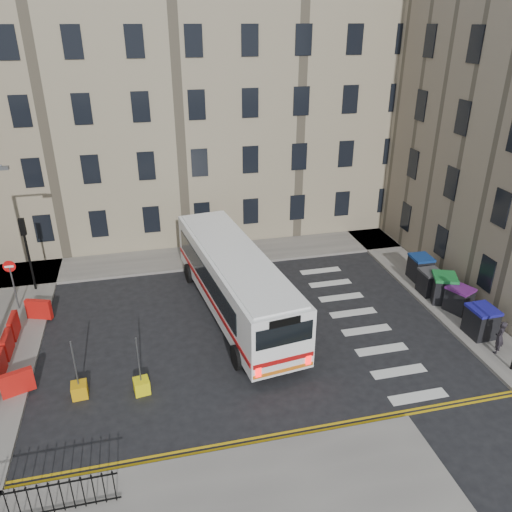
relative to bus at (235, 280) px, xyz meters
name	(u,v)px	position (x,y,z in m)	size (l,w,h in m)	color
ground	(279,327)	(1.81, -1.83, -1.89)	(120.00, 120.00, 0.00)	black
pavement_north	(146,262)	(-4.19, 6.77, -1.81)	(36.00, 3.20, 0.15)	slate
pavement_east	(407,270)	(10.81, 2.17, -1.81)	(2.40, 26.00, 0.15)	slate
terrace_north	(114,101)	(-5.19, 13.67, 6.73)	(38.30, 10.80, 17.20)	gray
traffic_light_nw	(26,243)	(-10.19, 4.67, 0.98)	(0.28, 0.22, 4.10)	black
no_entry_north	(11,275)	(-10.69, 2.67, 0.19)	(0.60, 0.08, 3.00)	#595B5E
roadworks_barriers	(16,343)	(-10.03, -1.33, -1.24)	(1.66, 6.26, 1.00)	red
bus	(235,280)	(0.00, 0.00, 0.00)	(4.33, 12.27, 3.27)	white
wheelie_bin_a	(481,321)	(10.62, -4.78, -1.01)	(1.16, 1.33, 1.44)	black
wheelie_bin_b	(459,299)	(10.90, -2.64, -1.08)	(1.41, 1.49, 1.30)	black
wheelie_bin_c	(443,288)	(10.68, -1.58, -1.00)	(1.56, 1.66, 1.46)	black
wheelie_bin_d	(430,282)	(10.45, -0.71, -1.07)	(1.05, 1.21, 1.32)	black
wheelie_bin_e	(420,267)	(10.79, 0.91, -1.04)	(1.12, 1.28, 1.38)	black
pedestrian	(500,337)	(10.56, -6.15, -0.96)	(0.57, 0.37, 1.56)	black
bollard_yellow	(80,390)	(-7.17, -4.70, -1.59)	(0.60, 0.60, 0.60)	#D5950B
bollard_chevron	(142,386)	(-4.79, -5.02, -1.59)	(0.60, 0.60, 0.60)	yellow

